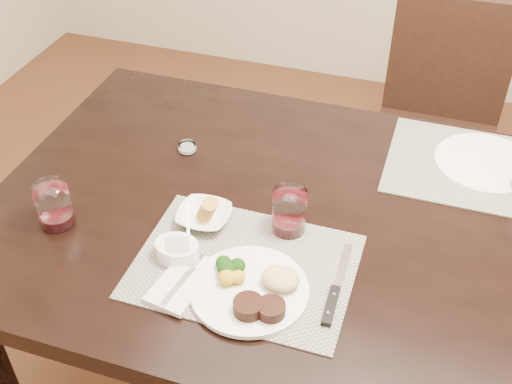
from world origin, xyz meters
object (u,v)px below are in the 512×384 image
(cracker_bowl, at_px, (204,216))
(dinner_plate, at_px, (254,289))
(chair_far, at_px, (438,116))
(wine_glass_near, at_px, (289,213))
(far_plate, at_px, (485,163))
(steak_knife, at_px, (334,296))

(cracker_bowl, bearing_deg, dinner_plate, -44.24)
(chair_far, xyz_separation_m, cracker_bowl, (-0.47, -1.02, 0.27))
(dinner_plate, relative_size, wine_glass_near, 2.29)
(dinner_plate, bearing_deg, wine_glass_near, 105.81)
(dinner_plate, height_order, wine_glass_near, wine_glass_near)
(cracker_bowl, height_order, far_plate, cracker_bowl)
(chair_far, height_order, dinner_plate, chair_far)
(dinner_plate, bearing_deg, cracker_bowl, 154.94)
(far_plate, bearing_deg, dinner_plate, -125.34)
(chair_far, distance_m, wine_glass_near, 1.07)
(steak_knife, bearing_deg, dinner_plate, -166.96)
(cracker_bowl, xyz_separation_m, wine_glass_near, (0.19, 0.04, 0.03))
(steak_knife, distance_m, far_plate, 0.61)
(chair_far, height_order, steak_knife, chair_far)
(wine_glass_near, bearing_deg, far_plate, 43.31)
(steak_knife, distance_m, cracker_bowl, 0.36)
(cracker_bowl, bearing_deg, far_plate, 35.17)
(steak_knife, height_order, wine_glass_near, wine_glass_near)
(cracker_bowl, bearing_deg, steak_knife, -21.56)
(dinner_plate, distance_m, wine_glass_near, 0.21)
(steak_knife, bearing_deg, chair_far, 81.58)
(chair_far, xyz_separation_m, far_plate, (0.13, -0.60, 0.26))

